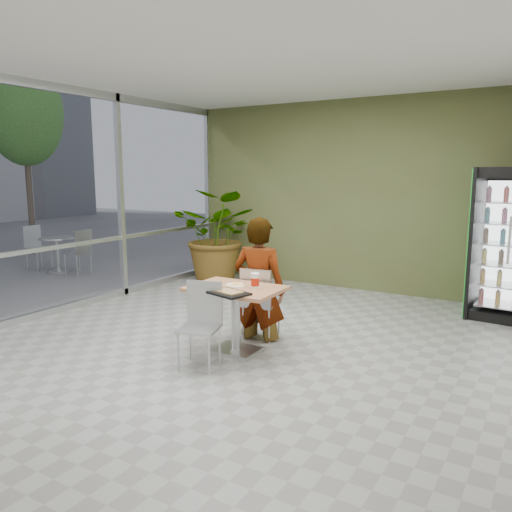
# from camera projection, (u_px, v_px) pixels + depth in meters

# --- Properties ---
(ground) EXTENTS (7.00, 7.00, 0.00)m
(ground) POSITION_uv_depth(u_px,v_px,m) (238.00, 347.00, 5.75)
(ground) COLOR gray
(ground) RESTS_ON ground
(room_envelope) EXTENTS (6.00, 7.00, 3.20)m
(room_envelope) POSITION_uv_depth(u_px,v_px,m) (237.00, 209.00, 5.48)
(room_envelope) COLOR beige
(room_envelope) RESTS_ON ground
(storefront_frame) EXTENTS (0.10, 7.00, 3.20)m
(storefront_frame) POSITION_uv_depth(u_px,v_px,m) (59.00, 201.00, 7.01)
(storefront_frame) COLOR #B6B8BB
(storefront_frame) RESTS_ON ground
(dining_table) EXTENTS (1.02, 0.73, 0.75)m
(dining_table) POSITION_uv_depth(u_px,v_px,m) (236.00, 306.00, 5.51)
(dining_table) COLOR #B9784F
(dining_table) RESTS_ON ground
(chair_far) EXTENTS (0.44, 0.44, 0.88)m
(chair_far) POSITION_uv_depth(u_px,v_px,m) (258.00, 298.00, 5.96)
(chair_far) COLOR #B6B8BB
(chair_far) RESTS_ON ground
(chair_near) EXTENTS (0.49, 0.49, 0.88)m
(chair_near) POSITION_uv_depth(u_px,v_px,m) (202.00, 317.00, 5.17)
(chair_near) COLOR #B6B8BB
(chair_near) RESTS_ON ground
(seated_woman) EXTENTS (0.71, 0.51, 1.78)m
(seated_woman) POSITION_uv_depth(u_px,v_px,m) (259.00, 291.00, 5.98)
(seated_woman) COLOR black
(seated_woman) RESTS_ON ground
(pizza_plate) EXTENTS (0.32, 0.31, 0.03)m
(pizza_plate) POSITION_uv_depth(u_px,v_px,m) (236.00, 284.00, 5.54)
(pizza_plate) COLOR white
(pizza_plate) RESTS_ON dining_table
(soda_cup) EXTENTS (0.09, 0.09, 0.17)m
(soda_cup) POSITION_uv_depth(u_px,v_px,m) (255.00, 281.00, 5.40)
(soda_cup) COLOR white
(soda_cup) RESTS_ON dining_table
(napkin_stack) EXTENTS (0.17, 0.17, 0.02)m
(napkin_stack) POSITION_uv_depth(u_px,v_px,m) (213.00, 287.00, 5.45)
(napkin_stack) COLOR white
(napkin_stack) RESTS_ON dining_table
(cafeteria_tray) EXTENTS (0.46, 0.38, 0.02)m
(cafeteria_tray) POSITION_uv_depth(u_px,v_px,m) (229.00, 293.00, 5.14)
(cafeteria_tray) COLOR black
(cafeteria_tray) RESTS_ON dining_table
(beverage_fridge) EXTENTS (1.00, 0.79, 2.06)m
(beverage_fridge) POSITION_uv_depth(u_px,v_px,m) (511.00, 245.00, 6.71)
(beverage_fridge) COLOR black
(beverage_fridge) RESTS_ON ground
(potted_plant) EXTENTS (1.74, 1.58, 1.69)m
(potted_plant) POSITION_uv_depth(u_px,v_px,m) (219.00, 235.00, 9.22)
(potted_plant) COLOR #255A24
(potted_plant) RESTS_ON ground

